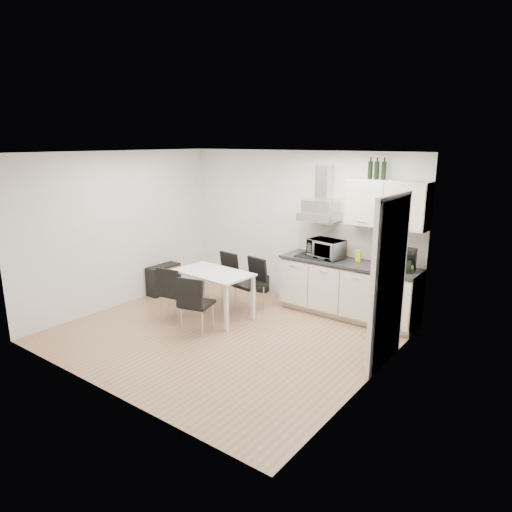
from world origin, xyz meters
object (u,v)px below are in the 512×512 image
(kitchenette, at_px, (353,267))
(chair_near_right, at_px, (197,304))
(chair_near_left, at_px, (176,293))
(dining_table, at_px, (213,278))
(chair_far_left, at_px, (222,279))
(floor_speaker, at_px, (263,284))
(guitar_amp, at_px, (164,279))
(chair_far_right, at_px, (249,285))

(kitchenette, xyz_separation_m, chair_near_right, (-1.53, -1.93, -0.39))
(chair_near_left, bearing_deg, dining_table, 42.47)
(chair_far_left, xyz_separation_m, floor_speaker, (0.20, 0.93, -0.28))
(chair_near_right, bearing_deg, chair_far_left, 99.37)
(chair_near_left, bearing_deg, floor_speaker, 73.34)
(chair_far_left, xyz_separation_m, guitar_amp, (-1.23, -0.22, -0.17))
(chair_near_right, bearing_deg, floor_speaker, 83.72)
(dining_table, distance_m, chair_far_left, 0.65)
(chair_far_left, relative_size, guitar_amp, 1.38)
(chair_near_left, relative_size, floor_speaker, 2.83)
(kitchenette, xyz_separation_m, floor_speaker, (-1.86, 0.17, -0.68))
(guitar_amp, bearing_deg, kitchenette, 17.20)
(kitchenette, bearing_deg, chair_far_left, -159.60)
(chair_far_left, distance_m, chair_near_left, 1.01)
(kitchenette, distance_m, chair_near_left, 2.81)
(dining_table, xyz_separation_m, floor_speaker, (-0.09, 1.47, -0.50))
(kitchenette, height_order, chair_near_left, kitchenette)
(guitar_amp, distance_m, floor_speaker, 1.84)
(chair_far_right, bearing_deg, floor_speaker, -59.10)
(chair_far_left, bearing_deg, chair_near_left, 90.60)
(kitchenette, height_order, guitar_amp, kitchenette)
(chair_far_left, distance_m, chair_far_right, 0.59)
(guitar_amp, bearing_deg, chair_near_left, -33.81)
(chair_far_right, bearing_deg, chair_far_left, 8.71)
(chair_far_left, height_order, chair_far_right, same)
(dining_table, bearing_deg, chair_far_left, 122.15)
(chair_far_left, bearing_deg, chair_near_right, 119.91)
(chair_near_left, relative_size, guitar_amp, 1.38)
(chair_far_left, bearing_deg, dining_table, 124.18)
(kitchenette, height_order, chair_near_right, kitchenette)
(kitchenette, distance_m, chair_far_left, 2.23)
(chair_far_left, distance_m, guitar_amp, 1.26)
(chair_far_right, bearing_deg, chair_near_right, 95.25)
(floor_speaker, bearing_deg, dining_table, -96.28)
(kitchenette, relative_size, dining_table, 1.98)
(chair_far_right, height_order, floor_speaker, chair_far_right)
(chair_near_right, bearing_deg, chair_near_left, 150.10)
(chair_far_right, bearing_deg, chair_near_left, 64.36)
(kitchenette, distance_m, chair_near_right, 2.49)
(chair_far_left, height_order, guitar_amp, chair_far_left)
(guitar_amp, relative_size, floor_speaker, 2.06)
(guitar_amp, bearing_deg, floor_speaker, 39.35)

